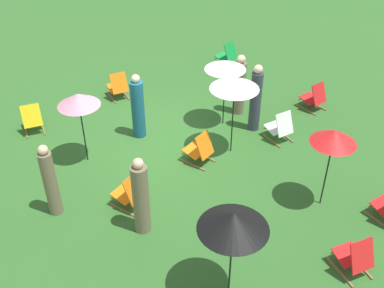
% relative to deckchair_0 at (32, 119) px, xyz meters
% --- Properties ---
extents(ground_plane, '(40.00, 40.00, 0.00)m').
position_rel_deckchair_0_xyz_m(ground_plane, '(-2.43, 2.51, -0.37)').
color(ground_plane, '#2D6026').
extents(deckchair_0, '(0.68, 0.87, 0.83)m').
position_rel_deckchair_0_xyz_m(deckchair_0, '(0.00, 0.00, 0.00)').
color(deckchair_0, olive).
rests_on(deckchair_0, ground).
extents(deckchair_2, '(0.50, 0.78, 0.83)m').
position_rel_deckchair_0_xyz_m(deckchair_2, '(-6.71, 3.96, 0.00)').
color(deckchair_2, olive).
rests_on(deckchair_2, ground).
extents(deckchair_4, '(0.65, 0.85, 0.83)m').
position_rel_deckchair_0_xyz_m(deckchair_4, '(-2.54, 3.86, 0.00)').
color(deckchair_4, olive).
rests_on(deckchair_4, ground).
extents(deckchair_5, '(0.68, 0.87, 0.83)m').
position_rel_deckchair_0_xyz_m(deckchair_5, '(-0.39, 4.13, 0.00)').
color(deckchair_5, olive).
rests_on(deckchair_5, ground).
extents(deckchair_7, '(0.62, 0.84, 0.83)m').
position_rel_deckchair_0_xyz_m(deckchair_7, '(-2.73, -0.15, 0.00)').
color(deckchair_7, olive).
rests_on(deckchair_7, ground).
extents(deckchair_8, '(0.66, 0.86, 0.83)m').
position_rel_deckchair_0_xyz_m(deckchair_8, '(-2.57, 8.17, 0.00)').
color(deckchair_8, olive).
rests_on(deckchair_8, ground).
extents(deckchair_9, '(0.58, 0.82, 0.83)m').
position_rel_deckchair_0_xyz_m(deckchair_9, '(-4.77, 4.41, 0.00)').
color(deckchair_9, olive).
rests_on(deckchair_9, ground).
extents(deckchair_10, '(0.58, 0.82, 0.83)m').
position_rel_deckchair_0_xyz_m(deckchair_10, '(-6.75, 0.27, 0.00)').
color(deckchair_10, olive).
rests_on(deckchair_10, ground).
extents(umbrella_0, '(0.98, 0.98, 1.83)m').
position_rel_deckchair_0_xyz_m(umbrella_0, '(-0.48, 2.05, 1.31)').
color(umbrella_0, black).
rests_on(umbrella_0, ground).
extents(umbrella_1, '(1.07, 1.07, 1.84)m').
position_rel_deckchair_0_xyz_m(umbrella_1, '(-4.17, 2.91, 1.36)').
color(umbrella_1, black).
rests_on(umbrella_1, ground).
extents(umbrella_2, '(1.16, 1.16, 1.96)m').
position_rel_deckchair_0_xyz_m(umbrella_2, '(-3.46, 3.99, 1.48)').
color(umbrella_2, black).
rests_on(umbrella_2, ground).
extents(umbrella_3, '(0.93, 0.93, 1.89)m').
position_rel_deckchair_0_xyz_m(umbrella_3, '(-3.63, 6.65, 1.36)').
color(umbrella_3, black).
rests_on(umbrella_3, ground).
extents(umbrella_4, '(1.15, 1.15, 1.91)m').
position_rel_deckchair_0_xyz_m(umbrella_4, '(-0.48, 7.11, 1.38)').
color(umbrella_4, black).
rests_on(umbrella_4, ground).
extents(person_0, '(0.34, 0.34, 1.77)m').
position_rel_deckchair_0_xyz_m(person_0, '(-0.21, 4.87, 0.46)').
color(person_0, '#72664C').
rests_on(person_0, ground).
extents(person_1, '(0.38, 0.38, 1.87)m').
position_rel_deckchair_0_xyz_m(person_1, '(-4.63, 3.62, 0.53)').
color(person_1, '#333847').
rests_on(person_1, ground).
extents(person_2, '(0.47, 0.47, 1.76)m').
position_rel_deckchair_0_xyz_m(person_2, '(-2.08, 1.96, 0.46)').
color(person_2, '#195972').
rests_on(person_2, ground).
extents(person_3, '(0.36, 0.36, 1.71)m').
position_rel_deckchair_0_xyz_m(person_3, '(0.93, 3.28, 0.45)').
color(person_3, '#72664C').
rests_on(person_3, ground).
extents(person_4, '(0.41, 0.41, 1.75)m').
position_rel_deckchair_0_xyz_m(person_4, '(-4.91, 2.74, 0.46)').
color(person_4, '#72664C').
rests_on(person_4, ground).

